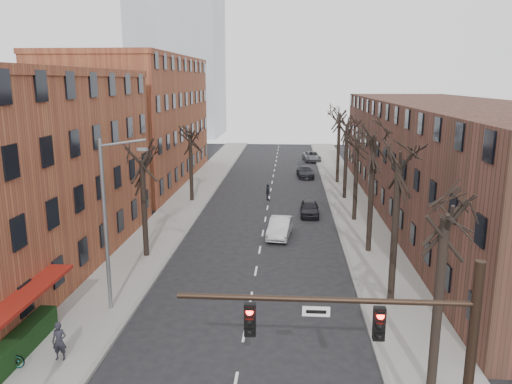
% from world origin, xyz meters
% --- Properties ---
extents(sidewalk_left, '(4.00, 90.00, 0.15)m').
position_xyz_m(sidewalk_left, '(-8.00, 35.00, 0.07)').
color(sidewalk_left, gray).
rests_on(sidewalk_left, ground).
extents(sidewalk_right, '(4.00, 90.00, 0.15)m').
position_xyz_m(sidewalk_right, '(8.00, 35.00, 0.07)').
color(sidewalk_right, gray).
rests_on(sidewalk_right, ground).
extents(building_left_far, '(12.00, 28.00, 14.00)m').
position_xyz_m(building_left_far, '(-16.00, 44.00, 7.00)').
color(building_left_far, brown).
rests_on(building_left_far, ground).
extents(building_right, '(12.00, 50.00, 10.00)m').
position_xyz_m(building_right, '(16.00, 30.00, 5.00)').
color(building_right, '#522E26').
rests_on(building_right, ground).
extents(awning_left, '(1.20, 7.00, 0.15)m').
position_xyz_m(awning_left, '(-9.40, 6.00, 0.00)').
color(awning_left, maroon).
rests_on(awning_left, ground).
extents(hedge, '(0.80, 6.00, 1.00)m').
position_xyz_m(hedge, '(-9.50, 5.00, 0.65)').
color(hedge, black).
rests_on(hedge, sidewalk_left).
extents(tree_right_b, '(5.20, 5.20, 10.80)m').
position_xyz_m(tree_right_b, '(7.60, 12.00, 0.00)').
color(tree_right_b, black).
rests_on(tree_right_b, ground).
extents(tree_right_c, '(5.20, 5.20, 11.60)m').
position_xyz_m(tree_right_c, '(7.60, 20.00, 0.00)').
color(tree_right_c, black).
rests_on(tree_right_c, ground).
extents(tree_right_d, '(5.20, 5.20, 10.00)m').
position_xyz_m(tree_right_d, '(7.60, 28.00, 0.00)').
color(tree_right_d, black).
rests_on(tree_right_d, ground).
extents(tree_right_e, '(5.20, 5.20, 10.80)m').
position_xyz_m(tree_right_e, '(7.60, 36.00, 0.00)').
color(tree_right_e, black).
rests_on(tree_right_e, ground).
extents(tree_right_f, '(5.20, 5.20, 11.60)m').
position_xyz_m(tree_right_f, '(7.60, 44.00, 0.00)').
color(tree_right_f, black).
rests_on(tree_right_f, ground).
extents(tree_left_a, '(5.20, 5.20, 9.50)m').
position_xyz_m(tree_left_a, '(-7.60, 18.00, 0.00)').
color(tree_left_a, black).
rests_on(tree_left_a, ground).
extents(tree_left_b, '(5.20, 5.20, 9.50)m').
position_xyz_m(tree_left_b, '(-7.60, 34.00, 0.00)').
color(tree_left_b, black).
rests_on(tree_left_b, ground).
extents(signal_mast_arm, '(8.14, 0.30, 7.20)m').
position_xyz_m(signal_mast_arm, '(5.45, -1.00, 4.40)').
color(signal_mast_arm, black).
rests_on(signal_mast_arm, ground).
extents(streetlight, '(2.45, 0.22, 9.03)m').
position_xyz_m(streetlight, '(-7.03, 10.00, 5.01)').
color(streetlight, slate).
rests_on(streetlight, ground).
extents(silver_sedan, '(2.05, 4.62, 1.47)m').
position_xyz_m(silver_sedan, '(1.36, 23.16, 0.74)').
color(silver_sedan, '#B0B3B8').
rests_on(silver_sedan, ground).
extents(parked_car_near, '(1.65, 4.04, 1.37)m').
position_xyz_m(parked_car_near, '(3.86, 29.52, 0.69)').
color(parked_car_near, black).
rests_on(parked_car_near, ground).
extents(parked_car_mid, '(2.26, 4.79, 1.35)m').
position_xyz_m(parked_car_mid, '(3.97, 47.54, 0.67)').
color(parked_car_mid, black).
rests_on(parked_car_mid, ground).
extents(parked_car_far, '(2.82, 5.25, 1.40)m').
position_xyz_m(parked_car_far, '(5.30, 60.28, 0.70)').
color(parked_car_far, '#56585E').
rests_on(parked_car_far, ground).
extents(pedestrian_a, '(0.64, 0.44, 1.68)m').
position_xyz_m(pedestrian_a, '(-7.59, 5.01, 0.99)').
color(pedestrian_a, black).
rests_on(pedestrian_a, sidewalk_left).
extents(pedestrian_crossing, '(0.55, 1.00, 1.62)m').
position_xyz_m(pedestrian_crossing, '(-0.12, 35.10, 0.81)').
color(pedestrian_crossing, black).
rests_on(pedestrian_crossing, ground).
extents(bicycle, '(1.70, 0.60, 0.89)m').
position_xyz_m(bicycle, '(-9.60, 4.26, 0.60)').
color(bicycle, gray).
rests_on(bicycle, sidewalk_left).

